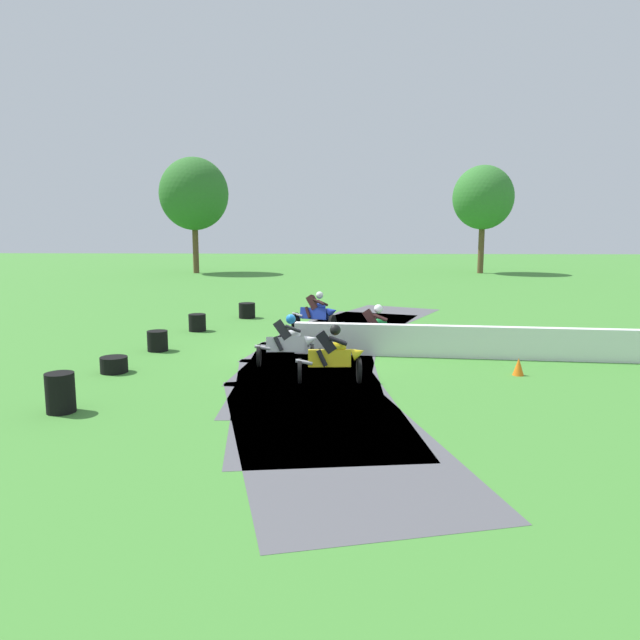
# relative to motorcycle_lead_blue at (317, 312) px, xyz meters

# --- Properties ---
(ground_plane) EXTENTS (120.00, 120.00, 0.00)m
(ground_plane) POSITION_rel_motorcycle_lead_blue_xyz_m (0.10, -3.90, -0.65)
(ground_plane) COLOR #428433
(track_asphalt) EXTENTS (7.13, 21.70, 0.01)m
(track_asphalt) POSITION_rel_motorcycle_lead_blue_xyz_m (0.70, -3.96, -0.65)
(track_asphalt) COLOR #515156
(track_asphalt) RESTS_ON ground
(safety_barrier) EXTENTS (11.47, 1.42, 0.90)m
(safety_barrier) POSITION_rel_motorcycle_lead_blue_xyz_m (5.26, -4.41, -0.20)
(safety_barrier) COLOR white
(safety_barrier) RESTS_ON ground
(motorcycle_lead_blue) EXTENTS (1.72, 1.19, 1.43)m
(motorcycle_lead_blue) POSITION_rel_motorcycle_lead_blue_xyz_m (0.00, 0.00, 0.00)
(motorcycle_lead_blue) COLOR black
(motorcycle_lead_blue) RESTS_ON ground
(motorcycle_chase_green) EXTENTS (1.71, 0.86, 1.42)m
(motorcycle_chase_green) POSITION_rel_motorcycle_lead_blue_xyz_m (1.89, -3.52, 0.01)
(motorcycle_chase_green) COLOR black
(motorcycle_chase_green) RESTS_ON ground
(motorcycle_trailing_white) EXTENTS (1.68, 0.79, 1.43)m
(motorcycle_trailing_white) POSITION_rel_motorcycle_lead_blue_xyz_m (-0.51, -5.55, 0.00)
(motorcycle_trailing_white) COLOR black
(motorcycle_trailing_white) RESTS_ON ground
(motorcycle_fourth_yellow) EXTENTS (1.68, 0.76, 1.42)m
(motorcycle_fourth_yellow) POSITION_rel_motorcycle_lead_blue_xyz_m (0.68, -7.19, 0.01)
(motorcycle_fourth_yellow) COLOR black
(motorcycle_fourth_yellow) RESTS_ON ground
(tire_stack_near) EXTENTS (0.65, 0.65, 0.60)m
(tire_stack_near) POSITION_rel_motorcycle_lead_blue_xyz_m (-2.90, 2.72, -0.35)
(tire_stack_near) COLOR black
(tire_stack_near) RESTS_ON ground
(tire_stack_mid_a) EXTENTS (0.60, 0.60, 0.60)m
(tire_stack_mid_a) POSITION_rel_motorcycle_lead_blue_xyz_m (-4.17, -0.34, -0.35)
(tire_stack_mid_a) COLOR black
(tire_stack_mid_a) RESTS_ON ground
(tire_stack_mid_b) EXTENTS (0.60, 0.60, 0.60)m
(tire_stack_mid_b) POSITION_rel_motorcycle_lead_blue_xyz_m (-4.55, -3.73, -0.35)
(tire_stack_mid_b) COLOR black
(tire_stack_mid_b) RESTS_ON ground
(tire_stack_far) EXTENTS (0.68, 0.68, 0.40)m
(tire_stack_far) POSITION_rel_motorcycle_lead_blue_xyz_m (-4.86, -6.39, -0.45)
(tire_stack_far) COLOR black
(tire_stack_far) RESTS_ON ground
(tire_stack_extra_a) EXTENTS (0.57, 0.57, 0.80)m
(tire_stack_extra_a) POSITION_rel_motorcycle_lead_blue_xyz_m (-4.69, -9.69, -0.25)
(tire_stack_extra_a) COLOR black
(tire_stack_extra_a) RESTS_ON ground
(traffic_cone) EXTENTS (0.28, 0.28, 0.44)m
(traffic_cone) POSITION_rel_motorcycle_lead_blue_xyz_m (5.28, -6.32, -0.43)
(traffic_cone) COLOR orange
(traffic_cone) RESTS_ON ground
(tree_far_left) EXTENTS (5.17, 5.17, 8.68)m
(tree_far_left) POSITION_rel_motorcycle_lead_blue_xyz_m (-10.32, 25.12, 5.29)
(tree_far_left) COLOR brown
(tree_far_left) RESTS_ON ground
(tree_far_right) EXTENTS (4.54, 4.54, 8.08)m
(tree_far_right) POSITION_rel_motorcycle_lead_blue_xyz_m (11.45, 25.80, 5.01)
(tree_far_right) COLOR brown
(tree_far_right) RESTS_ON ground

